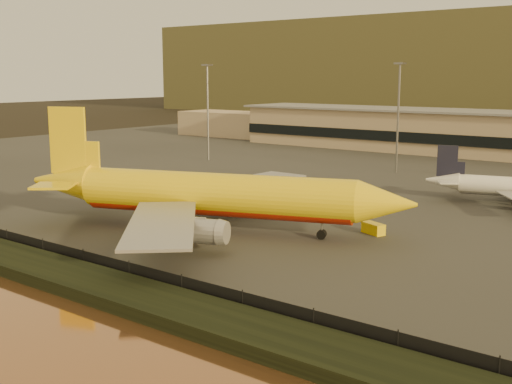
# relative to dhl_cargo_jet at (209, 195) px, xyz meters

# --- Properties ---
(ground) EXTENTS (900.00, 900.00, 0.00)m
(ground) POSITION_rel_dhl_cargo_jet_xyz_m (6.70, -10.24, -5.50)
(ground) COLOR black
(ground) RESTS_ON ground
(embankment) EXTENTS (320.00, 7.00, 1.40)m
(embankment) POSITION_rel_dhl_cargo_jet_xyz_m (6.70, -27.24, -4.80)
(embankment) COLOR black
(embankment) RESTS_ON ground
(tarmac) EXTENTS (320.00, 220.00, 0.20)m
(tarmac) POSITION_rel_dhl_cargo_jet_xyz_m (6.70, 84.76, -5.40)
(tarmac) COLOR #2D2D2D
(tarmac) RESTS_ON ground
(perimeter_fence) EXTENTS (300.00, 0.05, 2.20)m
(perimeter_fence) POSITION_rel_dhl_cargo_jet_xyz_m (6.70, -23.24, -4.20)
(perimeter_fence) COLOR black
(perimeter_fence) RESTS_ON tarmac
(terminal_building) EXTENTS (202.00, 25.00, 12.60)m
(terminal_building) POSITION_rel_dhl_cargo_jet_xyz_m (-7.82, 115.31, 0.75)
(terminal_building) COLOR tan
(terminal_building) RESTS_ON tarmac
(apron_light_masts) EXTENTS (152.20, 12.20, 25.40)m
(apron_light_masts) POSITION_rel_dhl_cargo_jet_xyz_m (21.70, 64.76, 10.21)
(apron_light_masts) COLOR slate
(apron_light_masts) RESTS_ON tarmac
(dhl_cargo_jet) EXTENTS (57.60, 54.71, 17.74)m
(dhl_cargo_jet) POSITION_rel_dhl_cargo_jet_xyz_m (0.00, 0.00, 0.00)
(dhl_cargo_jet) COLOR yellow
(dhl_cargo_jet) RESTS_ON tarmac
(gse_vehicle_yellow) EXTENTS (3.89, 2.82, 1.60)m
(gse_vehicle_yellow) POSITION_rel_dhl_cargo_jet_xyz_m (20.05, 12.75, -4.50)
(gse_vehicle_yellow) COLOR yellow
(gse_vehicle_yellow) RESTS_ON tarmac
(gse_vehicle_white) EXTENTS (4.47, 2.40, 1.93)m
(gse_vehicle_white) POSITION_rel_dhl_cargo_jet_xyz_m (-15.07, 20.20, -4.33)
(gse_vehicle_white) COLOR white
(gse_vehicle_white) RESTS_ON tarmac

